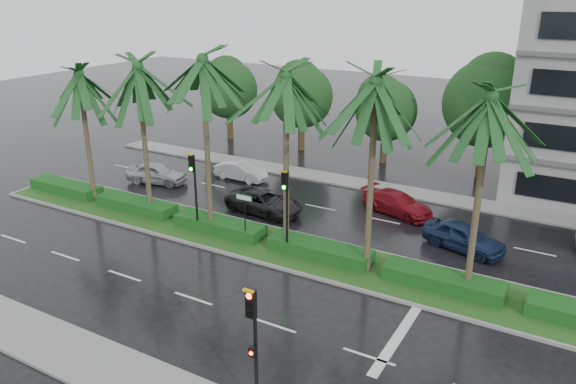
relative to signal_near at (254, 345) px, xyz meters
The scene contains 17 objects.
ground 11.42m from the signal_near, 122.58° to the left, with size 120.00×120.00×0.00m, color black.
near_sidewalk 6.53m from the signal_near, behind, with size 40.00×2.40×0.12m, color gray.
far_sidewalk 22.35m from the signal_near, 105.67° to the left, with size 40.00×2.00×0.12m, color gray.
median 12.24m from the signal_near, 120.00° to the left, with size 36.00×4.00×0.15m.
hedge 12.17m from the signal_near, 120.00° to the left, with size 35.20×1.40×0.60m.
lane_markings 9.76m from the signal_near, 108.30° to the left, with size 34.00×13.06×0.01m.
palm_row 13.80m from the signal_near, 124.85° to the left, with size 26.30×4.20×9.81m.
signal_near is the anchor object (origin of this frame).
signal_median_left 13.93m from the signal_near, 135.91° to the left, with size 0.34×0.42×4.36m.
signal_median_right 10.69m from the signal_near, 114.91° to the left, with size 0.34×0.42×4.36m.
street_sign 12.11m from the signal_near, 125.34° to the left, with size 0.95×0.09×2.60m.
bg_trees 27.40m from the signal_near, 98.66° to the left, with size 33.18×5.88×8.50m.
car_silver 23.05m from the signal_near, 139.60° to the left, with size 4.06×1.63×1.38m, color #B3B4BB.
car_white 22.51m from the signal_near, 125.42° to the left, with size 3.72×1.30×1.22m, color silver.
car_darkgrey 16.54m from the signal_near, 121.14° to the left, with size 4.74×2.18×1.32m, color black.
car_red 17.97m from the signal_near, 95.47° to the left, with size 4.37×1.78×1.27m, color maroon.
car_blue 15.25m from the signal_near, 79.36° to the left, with size 4.15×1.67×1.41m, color #1A294E.
Camera 1 is at (13.84, -21.04, 12.54)m, focal length 35.00 mm.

